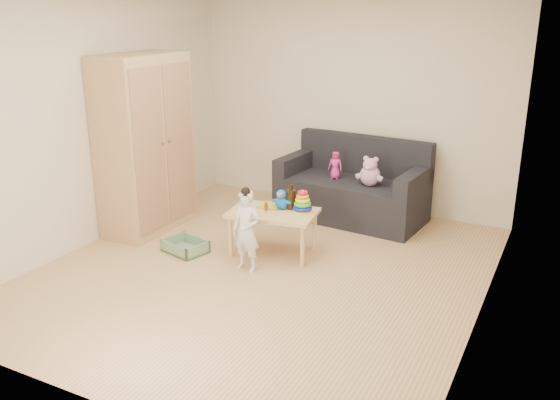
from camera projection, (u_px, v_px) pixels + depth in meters
The scene contains 13 objects.
room at pixel (262, 138), 5.32m from camera, with size 4.50×4.50×4.50m.
wardrobe at pixel (145, 144), 6.53m from camera, with size 0.54×1.09×1.96m, color tan.
sofa at pixel (351, 199), 7.06m from camera, with size 1.70×0.85×0.48m, color black.
play_table at pixel (273, 232), 6.05m from camera, with size 0.87×0.55×0.46m, color tan.
storage_bin at pixel (185, 246), 6.14m from camera, with size 0.43×0.32×0.13m, color #698E67, non-canonical shape.
toddler at pixel (246, 232), 5.62m from camera, with size 0.29×0.19×0.79m, color silver.
pink_bear at pixel (370, 173), 6.73m from camera, with size 0.25×0.22×0.29m, color #D79EC2, non-canonical shape.
doll at pixel (335, 165), 6.98m from camera, with size 0.16×0.11×0.32m, color #E12A8D.
ring_stacker at pixel (303, 204), 5.93m from camera, with size 0.20×0.20×0.23m.
brown_bottle at pixel (291, 199), 6.02m from camera, with size 0.09×0.09×0.26m.
blue_plush at pixel (282, 199), 6.02m from camera, with size 0.17×0.14×0.21m, color blue, non-canonical shape.
wooden_figure at pixel (266, 206), 5.97m from camera, with size 0.04×0.03×0.10m, color brown, non-canonical shape.
yellow_book at pixel (270, 206), 6.13m from camera, with size 0.22×0.22×0.02m, color gold.
Camera 1 is at (2.53, -4.58, 2.45)m, focal length 38.00 mm.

